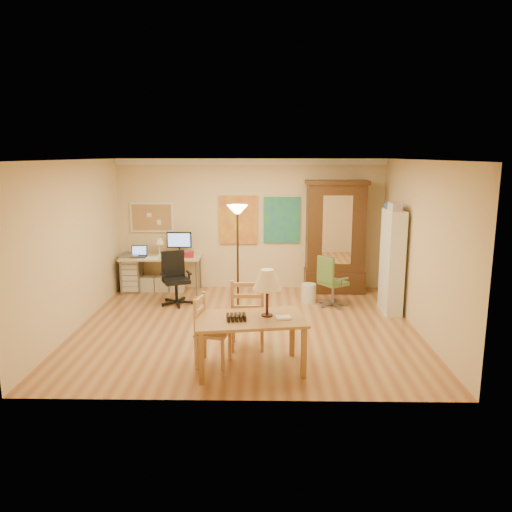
{
  "coord_description": "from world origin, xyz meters",
  "views": [
    {
      "loc": [
        0.3,
        -7.79,
        2.78
      ],
      "look_at": [
        0.15,
        0.3,
        1.13
      ],
      "focal_mm": 35.0,
      "sensor_mm": 36.0,
      "label": 1
    }
  ],
  "objects_px": {
    "dining_table": "(256,307)",
    "office_chair_green": "(332,293)",
    "office_chair_black": "(176,290)",
    "bookshelf": "(392,262)",
    "computer_desk": "(163,270)",
    "armoire": "(335,244)"
  },
  "relations": [
    {
      "from": "dining_table",
      "to": "bookshelf",
      "type": "bearing_deg",
      "value": 46.27
    },
    {
      "from": "office_chair_green",
      "to": "armoire",
      "type": "bearing_deg",
      "value": 80.13
    },
    {
      "from": "office_chair_black",
      "to": "armoire",
      "type": "distance_m",
      "value": 3.33
    },
    {
      "from": "office_chair_black",
      "to": "dining_table",
      "type": "bearing_deg",
      "value": -61.44
    },
    {
      "from": "computer_desk",
      "to": "office_chair_green",
      "type": "height_order",
      "value": "computer_desk"
    },
    {
      "from": "office_chair_black",
      "to": "bookshelf",
      "type": "height_order",
      "value": "bookshelf"
    },
    {
      "from": "office_chair_green",
      "to": "armoire",
      "type": "height_order",
      "value": "armoire"
    },
    {
      "from": "armoire",
      "to": "bookshelf",
      "type": "bearing_deg",
      "value": -59.13
    },
    {
      "from": "computer_desk",
      "to": "bookshelf",
      "type": "xyz_separation_m",
      "value": [
        4.33,
        -1.29,
        0.47
      ]
    },
    {
      "from": "office_chair_green",
      "to": "bookshelf",
      "type": "distance_m",
      "value": 1.25
    },
    {
      "from": "armoire",
      "to": "bookshelf",
      "type": "relative_size",
      "value": 1.24
    },
    {
      "from": "dining_table",
      "to": "computer_desk",
      "type": "xyz_separation_m",
      "value": [
        -1.97,
        3.76,
        -0.39
      ]
    },
    {
      "from": "computer_desk",
      "to": "office_chair_black",
      "type": "height_order",
      "value": "computer_desk"
    },
    {
      "from": "office_chair_green",
      "to": "bookshelf",
      "type": "height_order",
      "value": "bookshelf"
    },
    {
      "from": "dining_table",
      "to": "office_chair_green",
      "type": "xyz_separation_m",
      "value": [
        1.36,
        2.8,
        -0.59
      ]
    },
    {
      "from": "dining_table",
      "to": "office_chair_green",
      "type": "distance_m",
      "value": 3.17
    },
    {
      "from": "computer_desk",
      "to": "office_chair_green",
      "type": "relative_size",
      "value": 1.7
    },
    {
      "from": "bookshelf",
      "to": "armoire",
      "type": "bearing_deg",
      "value": 120.87
    },
    {
      "from": "computer_desk",
      "to": "bookshelf",
      "type": "bearing_deg",
      "value": -16.61
    },
    {
      "from": "office_chair_green",
      "to": "armoire",
      "type": "relative_size",
      "value": 0.42
    },
    {
      "from": "computer_desk",
      "to": "office_chair_black",
      "type": "bearing_deg",
      "value": -65.19
    },
    {
      "from": "computer_desk",
      "to": "dining_table",
      "type": "bearing_deg",
      "value": -62.31
    }
  ]
}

